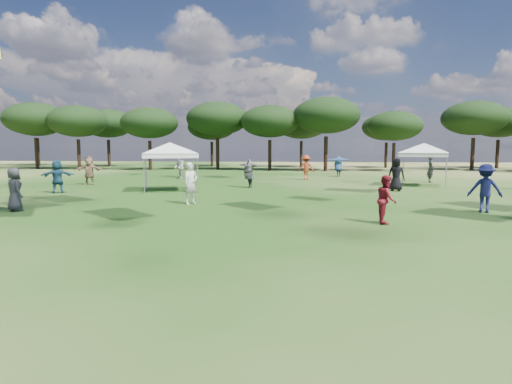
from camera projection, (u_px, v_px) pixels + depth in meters
The scene contains 4 objects.
tree_line at pixel (316, 120), 47.14m from camera, with size 108.78×17.63×7.77m.
tent_left at pixel (170, 145), 23.98m from camera, with size 5.71×5.71×3.04m.
tent_right at pixel (424, 145), 27.05m from camera, with size 5.49×5.49×3.02m.
festival_crowd at pixel (276, 173), 26.09m from camera, with size 28.26×23.35×1.91m.
Camera 1 is at (0.19, -0.72, 2.50)m, focal length 30.00 mm.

